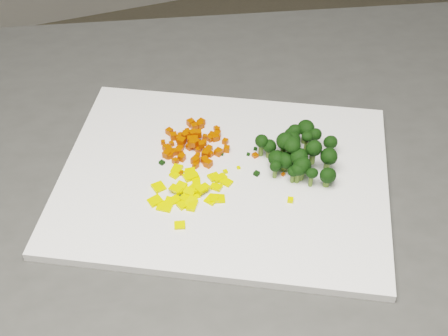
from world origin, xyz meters
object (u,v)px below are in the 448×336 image
object	(u,v)px
cutting_board	(224,177)
pepper_pile	(193,193)
carrot_pile	(195,137)
broccoli_pile	(303,149)

from	to	relation	value
cutting_board	pepper_pile	size ratio (longest dim) A/B	3.88
carrot_pile	broccoli_pile	world-z (taller)	broccoli_pile
cutting_board	broccoli_pile	bearing A→B (deg)	-9.44
carrot_pile	pepper_pile	distance (m)	0.10
cutting_board	broccoli_pile	xyz separation A→B (m)	(0.10, -0.02, 0.03)
carrot_pile	broccoli_pile	distance (m)	0.14
carrot_pile	cutting_board	bearing A→B (deg)	-75.60
cutting_board	pepper_pile	world-z (taller)	pepper_pile
pepper_pile	broccoli_pile	distance (m)	0.15
broccoli_pile	pepper_pile	bearing A→B (deg)	-176.61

